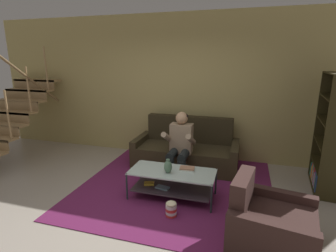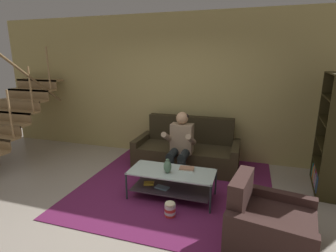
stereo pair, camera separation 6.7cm
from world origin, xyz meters
TOP-DOWN VIEW (x-y plane):
  - ground at (0.00, 0.00)m, footprint 16.80×16.80m
  - back_partition at (0.00, 2.46)m, footprint 8.40×0.12m
  - staircase_run at (-3.16, 1.18)m, footprint 1.10×2.17m
  - couch at (0.38, 1.86)m, footprint 1.95×0.85m
  - person_seated_center at (0.38, 1.35)m, footprint 0.50×0.58m
  - coffee_table at (0.44, 0.62)m, footprint 1.26×0.56m
  - area_rug at (0.41, 1.11)m, footprint 3.00×3.19m
  - vase at (0.40, 0.55)m, footprint 0.12×0.12m
  - book_stack at (0.64, 0.74)m, footprint 0.23×0.18m
  - bookshelf at (2.75, 1.63)m, footprint 0.45×1.01m
  - armchair at (1.75, -0.09)m, footprint 0.98×0.96m
  - popcorn_tub at (0.57, 0.14)m, footprint 0.15×0.15m

SIDE VIEW (x-z plane):
  - ground at x=0.00m, z-range 0.00..0.00m
  - area_rug at x=0.41m, z-range 0.00..0.01m
  - popcorn_tub at x=0.57m, z-range 0.00..0.21m
  - armchair at x=1.75m, z-range -0.13..0.65m
  - coffee_table at x=0.44m, z-range 0.07..0.49m
  - couch at x=0.38m, z-range -0.17..0.76m
  - book_stack at x=0.64m, z-range 0.42..0.46m
  - vase at x=0.40m, z-range 0.41..0.62m
  - person_seated_center at x=0.38m, z-range 0.05..1.19m
  - bookshelf at x=2.75m, z-range -0.23..1.60m
  - staircase_run at x=-3.16m, z-range -0.35..2.14m
  - back_partition at x=0.00m, z-range 0.00..2.90m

